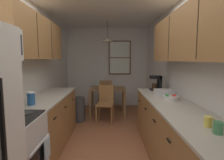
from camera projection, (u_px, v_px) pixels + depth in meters
ground_plane at (105, 140)px, 3.45m from camera, size 12.00×12.00×0.00m
wall_left at (31, 73)px, 3.30m from camera, size 0.10×9.00×2.55m
wall_right at (178, 73)px, 3.32m from camera, size 0.10×9.00×2.55m
wall_back at (107, 67)px, 5.94m from camera, size 4.40×0.10×2.55m
stove_range at (9, 158)px, 1.93m from camera, size 0.66×0.65×1.10m
counter_left at (48, 121)px, 3.18m from camera, size 0.64×1.87×0.90m
upper_cabinets_left at (35, 38)px, 2.97m from camera, size 0.33×1.95×0.69m
counter_right at (176, 138)px, 2.48m from camera, size 0.64×3.06×0.90m
upper_cabinets_right at (193, 34)px, 2.27m from camera, size 0.33×2.74×0.69m
dining_table at (108, 92)px, 4.97m from camera, size 0.95×0.75×0.76m
dining_chair_near at (106, 102)px, 4.41m from camera, size 0.45×0.45×0.90m
dining_chair_far at (106, 93)px, 5.56m from camera, size 0.40×0.40×0.90m
pendant_light at (107, 40)px, 4.82m from camera, size 0.32×0.32×0.55m
back_window at (120, 58)px, 5.84m from camera, size 0.72×0.05×1.09m
trash_bin at (78, 109)px, 4.48m from camera, size 0.32×0.32×0.60m
storage_canister at (31, 98)px, 2.49m from camera, size 0.10×0.10×0.18m
dish_towel at (47, 148)px, 2.09m from camera, size 0.02×0.16×0.24m
coffee_maker at (157, 83)px, 3.71m from camera, size 0.22×0.18×0.30m
mug_by_coffeemaker at (208, 122)px, 1.68m from camera, size 0.11×0.07×0.10m
mug_spare at (218, 128)px, 1.51m from camera, size 0.12×0.08×0.11m
fruit_bowl at (171, 98)px, 2.79m from camera, size 0.25×0.25×0.09m
dish_rack at (164, 93)px, 3.14m from camera, size 0.28×0.34×0.10m
table_serving_bowl at (108, 86)px, 5.02m from camera, size 0.18×0.18×0.06m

